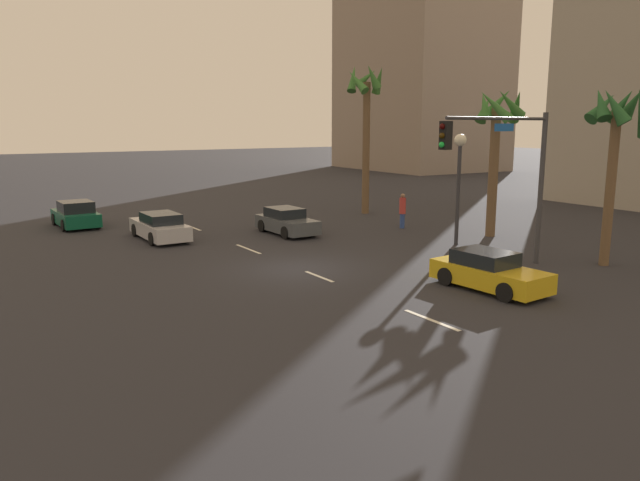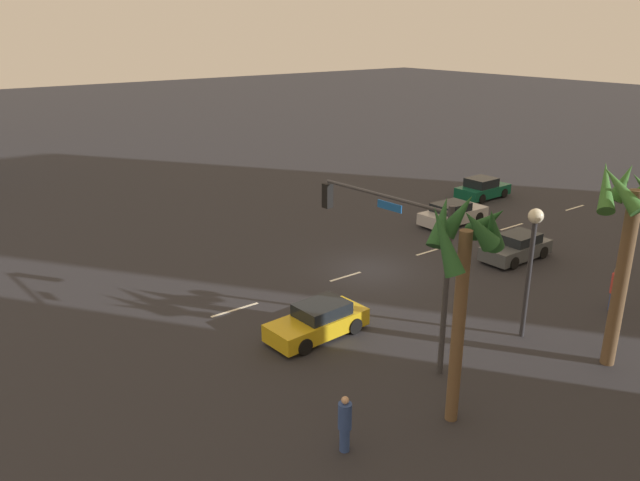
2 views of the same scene
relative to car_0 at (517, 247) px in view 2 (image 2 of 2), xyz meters
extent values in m
plane|color=#28282D|center=(6.99, -3.41, -0.62)|extent=(220.00, 220.00, 0.00)
cube|color=silver|center=(-11.01, -3.41, -0.61)|extent=(2.06, 0.14, 0.01)
cube|color=silver|center=(-4.32, -3.41, -0.61)|extent=(2.11, 0.14, 0.01)
cube|color=silver|center=(2.52, -3.41, -0.61)|extent=(2.39, 0.14, 0.01)
cube|color=silver|center=(8.52, -3.41, -0.61)|extent=(1.88, 0.14, 0.01)
cube|color=silver|center=(14.56, -3.41, -0.61)|extent=(2.25, 0.14, 0.01)
cube|color=#474C51|center=(0.05, 0.00, -0.12)|extent=(4.00, 1.71, 0.69)
cube|color=black|center=(-0.19, 0.00, 0.47)|extent=(1.93, 1.49, 0.49)
cylinder|color=black|center=(1.28, 0.80, -0.30)|extent=(0.64, 0.23, 0.64)
cylinder|color=black|center=(1.29, -0.78, -0.30)|extent=(0.64, 0.23, 0.64)
cylinder|color=black|center=(-1.19, 0.78, -0.30)|extent=(0.64, 0.23, 0.64)
cylinder|color=black|center=(-1.18, -0.80, -0.30)|extent=(0.64, 0.23, 0.64)
cube|color=#B7B7BC|center=(-2.01, -6.01, -0.12)|extent=(4.53, 1.71, 0.69)
cube|color=black|center=(-1.74, -6.01, 0.47)|extent=(2.17, 1.51, 0.48)
cylinder|color=black|center=(-3.42, -6.81, -0.30)|extent=(0.64, 0.22, 0.64)
cylinder|color=black|center=(-3.42, -5.20, -0.30)|extent=(0.64, 0.22, 0.64)
cylinder|color=black|center=(-0.61, -6.81, -0.30)|extent=(0.64, 0.22, 0.64)
cylinder|color=black|center=(-0.61, -5.20, -0.30)|extent=(0.64, 0.22, 0.64)
cube|color=gold|center=(13.16, 0.53, -0.12)|extent=(4.15, 1.89, 0.67)
cube|color=black|center=(12.92, 0.51, 0.46)|extent=(2.03, 1.56, 0.49)
cylinder|color=black|center=(14.38, 1.37, -0.30)|extent=(0.65, 0.26, 0.64)
cylinder|color=black|center=(14.47, -0.17, -0.30)|extent=(0.65, 0.26, 0.64)
cylinder|color=black|center=(11.86, 1.23, -0.30)|extent=(0.65, 0.26, 0.64)
cylinder|color=black|center=(11.95, -0.32, -0.30)|extent=(0.65, 0.26, 0.64)
cube|color=#0F5138|center=(-8.15, -8.73, -0.11)|extent=(4.02, 1.95, 0.69)
cube|color=black|center=(-7.91, -8.73, 0.53)|extent=(1.95, 1.67, 0.59)
cylinder|color=black|center=(-9.36, -9.64, -0.30)|extent=(0.65, 0.24, 0.64)
cylinder|color=black|center=(-9.40, -7.90, -0.30)|extent=(0.65, 0.24, 0.64)
cylinder|color=black|center=(-6.90, -9.57, -0.30)|extent=(0.65, 0.24, 0.64)
cylinder|color=black|center=(-6.94, -7.83, -0.30)|extent=(0.65, 0.24, 0.64)
cylinder|color=#38383D|center=(11.37, 5.23, 2.39)|extent=(0.20, 0.20, 6.02)
cylinder|color=#38383D|center=(11.62, 2.35, 5.15)|extent=(0.62, 5.76, 0.12)
cube|color=black|center=(11.87, -0.52, 4.57)|extent=(0.35, 0.35, 0.95)
sphere|color=#360503|center=(11.88, -0.70, 4.87)|extent=(0.20, 0.20, 0.20)
sphere|color=#392605|center=(11.88, -0.70, 4.57)|extent=(0.20, 0.20, 0.20)
sphere|color=green|center=(11.88, -0.70, 4.27)|extent=(0.20, 0.20, 0.20)
cube|color=#1959B2|center=(11.60, 2.64, 4.83)|extent=(0.13, 1.10, 0.28)
cylinder|color=#2D2D33|center=(6.82, 5.29, 1.67)|extent=(0.18, 0.18, 4.58)
sphere|color=#F2EACC|center=(6.82, 5.29, 4.24)|extent=(0.56, 0.56, 0.56)
cylinder|color=#2D478C|center=(1.86, 6.17, -0.22)|extent=(0.36, 0.36, 0.79)
cylinder|color=#BF3833|center=(1.86, 6.17, 0.60)|extent=(0.48, 0.48, 0.86)
sphere|color=#8C664C|center=(1.86, 6.17, 1.15)|extent=(0.23, 0.23, 0.23)
cylinder|color=#2D478C|center=(16.60, 6.43, -0.25)|extent=(0.41, 0.41, 0.74)
cylinder|color=#2D478C|center=(16.60, 6.43, 0.52)|extent=(0.55, 0.55, 0.80)
sphere|color=tan|center=(16.60, 6.43, 1.03)|extent=(0.22, 0.22, 0.22)
cylinder|color=brown|center=(13.06, 7.24, 2.42)|extent=(0.38, 0.38, 6.08)
cone|color=#235628|center=(14.01, 7.32, 5.37)|extent=(0.67, 1.39, 1.95)
cone|color=#235628|center=(13.30, 7.82, 5.71)|extent=(1.36, 0.99, 1.31)
cone|color=#235628|center=(12.77, 7.88, 5.62)|extent=(1.34, 1.01, 1.49)
cone|color=#235628|center=(12.34, 7.37, 5.61)|extent=(0.81, 1.57, 1.38)
cone|color=#235628|center=(12.74, 6.67, 5.70)|extent=(1.29, 1.06, 1.40)
cone|color=#235628|center=(13.36, 6.59, 5.59)|extent=(1.36, 1.03, 1.51)
cylinder|color=brown|center=(6.11, 8.37, 2.56)|extent=(0.48, 0.48, 6.36)
cone|color=#38702D|center=(7.00, 8.28, 5.90)|extent=(0.73, 1.78, 1.56)
cone|color=#38702D|center=(5.89, 7.76, 5.83)|extent=(1.17, 0.88, 1.40)
cone|color=#38702D|center=(6.68, 7.62, 5.79)|extent=(1.72, 1.50, 1.71)
camera|label=1|loc=(26.97, -15.12, 4.93)|focal=34.08mm
camera|label=2|loc=(25.86, 17.56, 10.76)|focal=34.52mm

